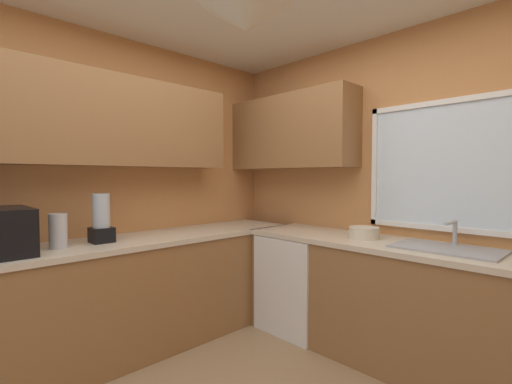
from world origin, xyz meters
TOP-DOWN VIEW (x-y plane):
  - room_shell at (-0.34, 0.41)m, footprint 3.53×3.49m
  - counter_run_left at (-1.39, 0.00)m, footprint 0.65×3.10m
  - counter_run_back at (0.21, 1.37)m, footprint 2.62×0.65m
  - dishwasher at (-0.73, 1.34)m, footprint 0.60×0.60m
  - kettle at (-1.37, -0.45)m, footprint 0.11×0.11m
  - sink_assembly at (0.46, 1.38)m, footprint 0.65×0.40m
  - bowl at (-0.14, 1.37)m, footprint 0.23×0.23m
  - blender_appliance at (-1.39, -0.16)m, footprint 0.15×0.15m

SIDE VIEW (x-z plane):
  - dishwasher at x=-0.73m, z-range 0.00..0.84m
  - counter_run_left at x=-1.39m, z-range 0.00..0.89m
  - counter_run_back at x=0.21m, z-range 0.00..0.89m
  - sink_assembly at x=0.46m, z-range 0.80..0.99m
  - bowl at x=-0.14m, z-range 0.89..0.98m
  - kettle at x=-1.37m, z-range 0.89..1.12m
  - blender_appliance at x=-1.39m, z-range 0.87..1.23m
  - room_shell at x=-0.34m, z-range 0.41..3.01m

